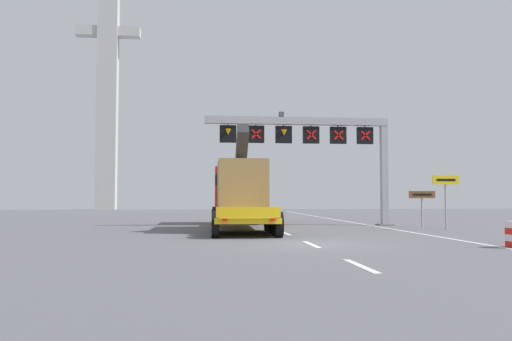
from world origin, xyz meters
The scene contains 8 objects.
ground centered at (0.00, 0.00, 0.00)m, with size 112.00×112.00×0.00m, color #5B5B60.
lane_markings centered at (-0.05, 23.13, 0.01)m, with size 0.20×60.86×0.01m.
edge_line_right centered at (6.20, 12.00, 0.01)m, with size 0.20×63.00×0.01m, color silver.
overhead_lane_gantry centered at (2.91, 12.08, 5.36)m, with size 11.51×0.90×6.91m.
heavy_haul_truck_yellow centered at (-1.98, 10.63, 1.99)m, with size 3.18×14.10×5.30m.
exit_sign_yellow centered at (8.85, 7.49, 2.16)m, with size 1.46×0.15×2.88m.
tourist_info_sign_brown centered at (8.67, 10.07, 1.59)m, with size 1.57×0.15×2.08m.
bridge_pylon_distant centered at (-17.64, 55.42, 20.90)m, with size 9.00×2.00×41.00m.
Camera 1 is at (-3.95, -18.49, 1.70)m, focal length 35.92 mm.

